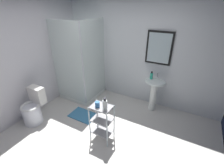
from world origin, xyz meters
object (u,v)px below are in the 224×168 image
at_px(pedestal_sink, 154,88).
at_px(storage_cart, 102,120).
at_px(lotion_bottle_white, 105,105).
at_px(rinse_cup, 97,104).
at_px(toilet, 33,109).
at_px(hand_soap_bottle, 151,76).
at_px(shower_stall, 83,81).
at_px(bath_mat, 83,115).

distance_m(pedestal_sink, storage_cart, 1.47).
bearing_deg(lotion_bottle_white, rinse_cup, 176.12).
relative_size(toilet, hand_soap_bottle, 4.39).
height_order(pedestal_sink, rinse_cup, rinse_cup).
height_order(pedestal_sink, storage_cart, pedestal_sink).
bearing_deg(storage_cart, toilet, -170.27).
bearing_deg(toilet, hand_soap_bottle, 38.43).
height_order(pedestal_sink, hand_soap_bottle, hand_soap_bottle).
height_order(pedestal_sink, toilet, pedestal_sink).
relative_size(shower_stall, rinse_cup, 19.67).
bearing_deg(lotion_bottle_white, storage_cart, 153.26).
bearing_deg(pedestal_sink, storage_cart, -112.66).
height_order(pedestal_sink, bath_mat, pedestal_sink).
height_order(pedestal_sink, lotion_bottle_white, lotion_bottle_white).
bearing_deg(bath_mat, pedestal_sink, 36.93).
relative_size(pedestal_sink, lotion_bottle_white, 3.49).
bearing_deg(shower_stall, hand_soap_bottle, 9.50).
xyz_separation_m(shower_stall, toilet, (-0.30, -1.31, -0.15)).
relative_size(storage_cart, rinse_cup, 7.28).
height_order(storage_cart, lotion_bottle_white, lotion_bottle_white).
distance_m(pedestal_sink, hand_soap_bottle, 0.32).
xyz_separation_m(toilet, lotion_bottle_white, (1.65, 0.21, 0.52)).
relative_size(hand_soap_bottle, rinse_cup, 1.70).
distance_m(toilet, lotion_bottle_white, 1.75).
height_order(toilet, lotion_bottle_white, lotion_bottle_white).
bearing_deg(lotion_bottle_white, shower_stall, 140.98).
xyz_separation_m(hand_soap_bottle, rinse_cup, (-0.52, -1.38, -0.09)).
bearing_deg(toilet, lotion_bottle_white, 7.35).
relative_size(pedestal_sink, storage_cart, 1.09).
bearing_deg(toilet, pedestal_sink, 37.44).
xyz_separation_m(toilet, bath_mat, (0.80, 0.63, -0.31)).
distance_m(shower_stall, bath_mat, 0.96).
height_order(shower_stall, toilet, shower_stall).
bearing_deg(rinse_cup, toilet, -171.51).
bearing_deg(pedestal_sink, shower_stall, -170.45).
distance_m(shower_stall, hand_soap_bottle, 1.80).
relative_size(lotion_bottle_white, rinse_cup, 2.28).
relative_size(shower_stall, bath_mat, 3.33).
height_order(toilet, hand_soap_bottle, hand_soap_bottle).
bearing_deg(lotion_bottle_white, bath_mat, 154.14).
bearing_deg(hand_soap_bottle, rinse_cup, -110.70).
bearing_deg(bath_mat, rinse_cup, -29.98).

